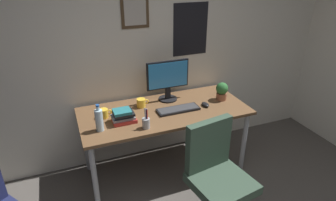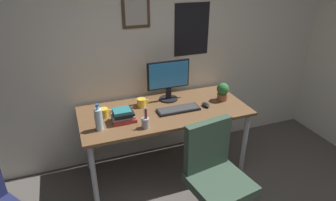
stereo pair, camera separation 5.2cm
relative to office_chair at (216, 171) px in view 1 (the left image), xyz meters
The scene contains 12 objects.
wall_back 1.47m from the office_chair, 94.28° to the left, with size 4.40×0.10×2.60m.
desk 0.82m from the office_chair, 101.07° to the left, with size 1.68×0.76×0.75m.
office_chair is the anchor object (origin of this frame).
monitor 1.11m from the office_chair, 91.81° to the left, with size 0.46×0.20×0.43m.
keyboard 0.77m from the office_chair, 92.40° to the left, with size 0.43×0.15×0.03m.
computer_mouse 0.80m from the office_chair, 69.47° to the left, with size 0.06×0.11×0.04m.
water_bottle 1.09m from the office_chair, 142.21° to the left, with size 0.07×0.07×0.25m.
coffee_mug_near 1.04m from the office_chair, 110.27° to the left, with size 0.13×0.09×0.09m.
coffee_mug_far 1.17m from the office_chair, 130.98° to the left, with size 0.12×0.09×0.09m.
potted_plant 1.00m from the office_chair, 57.68° to the left, with size 0.13×0.13×0.19m.
pen_cup 0.73m from the office_chair, 129.31° to the left, with size 0.07×0.07×0.20m.
book_stack_left 0.97m from the office_chair, 129.92° to the left, with size 0.22×0.17×0.13m.
Camera 1 is at (-0.98, -0.73, 2.10)m, focal length 30.96 mm.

